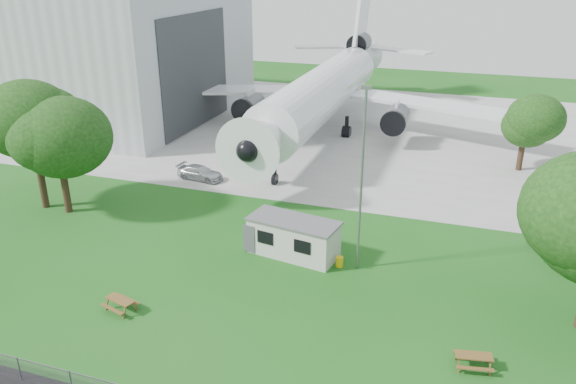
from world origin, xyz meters
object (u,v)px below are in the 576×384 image
(site_cabin, at_px, (294,237))
(hangar, at_px, (60,37))
(airliner, at_px, (326,88))
(picnic_east, at_px, (472,367))
(picnic_west, at_px, (121,310))

(site_cabin, bearing_deg, hangar, 144.78)
(hangar, xyz_separation_m, airliner, (35.97, -0.14, -4.14))
(hangar, distance_m, picnic_east, 66.25)
(airliner, bearing_deg, picnic_west, -92.63)
(hangar, xyz_separation_m, site_cabin, (41.64, -29.40, -8.09))
(airliner, xyz_separation_m, site_cabin, (5.67, -29.26, -3.96))
(picnic_west, xyz_separation_m, picnic_east, (19.53, 1.34, 0.00))
(airliner, distance_m, picnic_east, 41.80)
(airliner, relative_size, picnic_east, 26.52)
(picnic_west, distance_m, picnic_east, 19.57)
(picnic_east, bearing_deg, picnic_west, 173.46)
(hangar, height_order, airliner, hangar)
(airliner, distance_m, site_cabin, 30.06)
(hangar, relative_size, site_cabin, 6.20)
(airliner, height_order, site_cabin, airliner)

